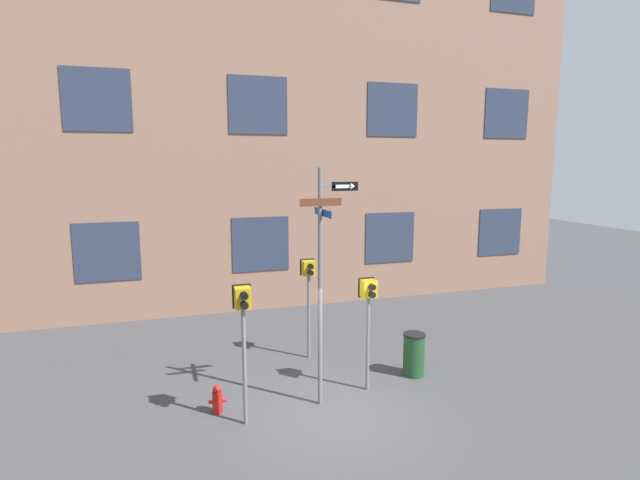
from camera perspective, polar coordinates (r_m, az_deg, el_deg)
The scene contains 8 objects.
ground_plane at distance 10.70m, azimuth 1.76°, elevation -19.17°, with size 60.00×60.00×0.00m, color #424244.
building_facade at distance 17.12m, azimuth -7.29°, elevation 14.93°, with size 24.00×0.63×13.69m.
street_sign_pole at distance 10.09m, azimuth 0.32°, elevation -3.46°, with size 1.23×1.05×4.93m.
pedestrian_signal_left at distance 9.58m, azimuth -8.77°, elevation -8.74°, with size 0.35×0.40×2.76m.
pedestrian_signal_right at distance 10.99m, azimuth 5.57°, elevation -7.21°, with size 0.38×0.40×2.54m.
pedestrian_signal_across at distance 12.70m, azimuth -1.30°, elevation -4.79°, with size 0.37×0.40×2.59m.
fire_hydrant at distance 10.79m, azimuth -11.65°, elevation -17.42°, with size 0.36×0.20×0.59m.
trash_bin at distance 12.34m, azimuth 10.68°, elevation -12.72°, with size 0.53×0.53×1.03m.
Camera 1 is at (-3.19, -8.88, 5.04)m, focal length 28.00 mm.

